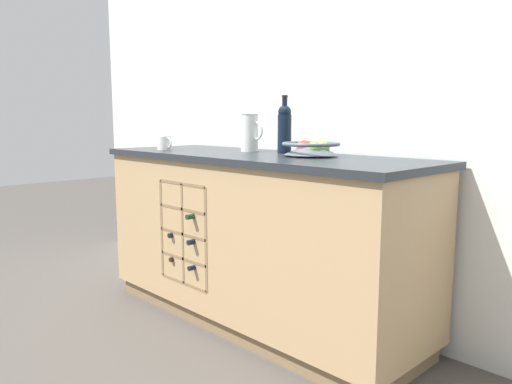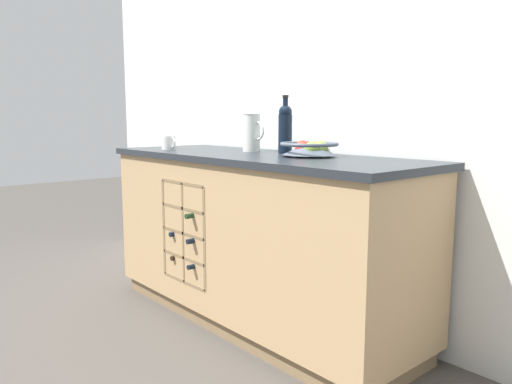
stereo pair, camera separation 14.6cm
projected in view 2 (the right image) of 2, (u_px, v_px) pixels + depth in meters
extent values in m
plane|color=#4C4742|center=(256.00, 320.00, 2.80)|extent=(14.00, 14.00, 0.00)
cube|color=silver|center=(306.00, 92.00, 2.86)|extent=(4.40, 0.06, 2.55)
cube|color=olive|center=(256.00, 313.00, 2.79)|extent=(1.88, 0.56, 0.09)
cube|color=tan|center=(256.00, 234.00, 2.73)|extent=(1.94, 0.62, 0.81)
cube|color=#23282D|center=(256.00, 157.00, 2.67)|extent=(1.98, 0.66, 0.03)
cube|color=olive|center=(198.00, 230.00, 2.78)|extent=(0.40, 0.01, 0.55)
cube|color=olive|center=(171.00, 226.00, 2.89)|extent=(0.02, 0.10, 0.55)
cube|color=olive|center=(212.00, 238.00, 2.59)|extent=(0.02, 0.10, 0.55)
cube|color=olive|center=(191.00, 280.00, 2.78)|extent=(0.40, 0.10, 0.02)
cube|color=olive|center=(191.00, 256.00, 2.76)|extent=(0.40, 0.10, 0.02)
cube|color=olive|center=(190.00, 232.00, 2.74)|extent=(0.40, 0.10, 0.02)
cube|color=olive|center=(190.00, 207.00, 2.72)|extent=(0.40, 0.10, 0.02)
cube|color=olive|center=(189.00, 182.00, 2.70)|extent=(0.40, 0.10, 0.02)
cube|color=olive|center=(190.00, 232.00, 2.74)|extent=(0.02, 0.10, 0.55)
cylinder|color=black|center=(200.00, 253.00, 2.92)|extent=(0.07, 0.21, 0.07)
cylinder|color=black|center=(178.00, 257.00, 2.83)|extent=(0.03, 0.09, 0.03)
cylinder|color=black|center=(216.00, 261.00, 2.75)|extent=(0.07, 0.20, 0.07)
cylinder|color=black|center=(195.00, 266.00, 2.66)|extent=(0.03, 0.08, 0.03)
cylinder|color=black|center=(197.00, 230.00, 2.89)|extent=(0.07, 0.20, 0.07)
cylinder|color=black|center=(176.00, 234.00, 2.80)|extent=(0.03, 0.09, 0.03)
cylinder|color=black|center=(217.00, 236.00, 2.74)|extent=(0.07, 0.21, 0.07)
cylinder|color=black|center=(194.00, 241.00, 2.64)|extent=(0.03, 0.09, 0.03)
cylinder|color=#19381E|center=(214.00, 212.00, 2.70)|extent=(0.07, 0.19, 0.07)
cylinder|color=#19381E|center=(192.00, 216.00, 2.62)|extent=(0.03, 0.08, 0.03)
cylinder|color=#4C5666|center=(309.00, 156.00, 2.47)|extent=(0.13, 0.13, 0.01)
cone|color=#4C5666|center=(309.00, 148.00, 2.47)|extent=(0.27, 0.27, 0.06)
torus|color=#4C5666|center=(309.00, 144.00, 2.46)|extent=(0.29, 0.29, 0.02)
sphere|color=#7FA838|center=(321.00, 148.00, 2.45)|extent=(0.07, 0.07, 0.07)
sphere|color=red|center=(302.00, 148.00, 2.46)|extent=(0.07, 0.07, 0.07)
sphere|color=#7FA838|center=(315.00, 148.00, 2.54)|extent=(0.07, 0.07, 0.07)
sphere|color=#7FA838|center=(302.00, 148.00, 2.53)|extent=(0.07, 0.07, 0.07)
sphere|color=#7FA838|center=(312.00, 149.00, 2.42)|extent=(0.07, 0.07, 0.07)
cylinder|color=silver|center=(252.00, 133.00, 2.85)|extent=(0.10, 0.10, 0.22)
torus|color=silver|center=(251.00, 114.00, 2.84)|extent=(0.11, 0.11, 0.01)
torus|color=silver|center=(258.00, 131.00, 2.81)|extent=(0.11, 0.01, 0.11)
cylinder|color=white|center=(169.00, 143.00, 3.05)|extent=(0.08, 0.08, 0.08)
torus|color=white|center=(172.00, 143.00, 3.01)|extent=(0.07, 0.01, 0.07)
cylinder|color=black|center=(285.00, 134.00, 2.70)|extent=(0.08, 0.08, 0.21)
sphere|color=black|center=(285.00, 112.00, 2.68)|extent=(0.07, 0.07, 0.07)
cylinder|color=black|center=(285.00, 106.00, 2.68)|extent=(0.03, 0.03, 0.09)
cylinder|color=black|center=(285.00, 96.00, 2.67)|extent=(0.03, 0.03, 0.01)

